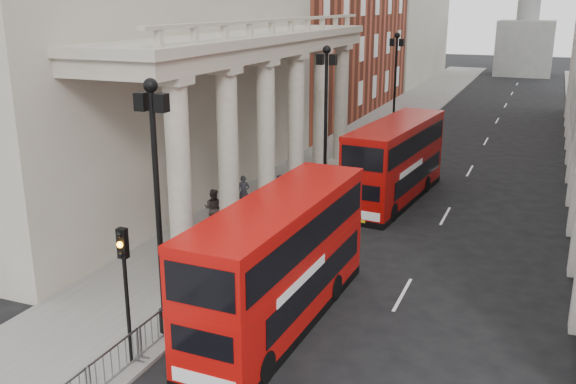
% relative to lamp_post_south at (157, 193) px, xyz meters
% --- Properties ---
extents(sidewalk_west, '(6.00, 140.00, 0.12)m').
position_rel_lamp_post_south_xyz_m(sidewalk_west, '(-2.40, 26.00, -4.85)').
color(sidewalk_west, slate).
rests_on(sidewalk_west, ground).
extents(kerb, '(0.20, 140.00, 0.14)m').
position_rel_lamp_post_south_xyz_m(kerb, '(0.55, 26.00, -4.84)').
color(kerb, slate).
rests_on(kerb, ground).
extents(portico_building, '(9.00, 28.00, 12.00)m').
position_rel_lamp_post_south_xyz_m(portico_building, '(-9.90, 14.00, 1.09)').
color(portico_building, gray).
rests_on(portico_building, ground).
extents(west_building_far, '(9.00, 30.00, 20.00)m').
position_rel_lamp_post_south_xyz_m(west_building_far, '(-9.90, 76.00, 5.09)').
color(west_building_far, gray).
rests_on(west_building_far, ground).
extents(lamp_post_south, '(1.05, 0.44, 8.32)m').
position_rel_lamp_post_south_xyz_m(lamp_post_south, '(0.00, 0.00, 0.00)').
color(lamp_post_south, black).
rests_on(lamp_post_south, sidewalk_west).
extents(lamp_post_mid, '(1.05, 0.44, 8.32)m').
position_rel_lamp_post_south_xyz_m(lamp_post_mid, '(0.00, 16.00, 0.00)').
color(lamp_post_mid, black).
rests_on(lamp_post_mid, sidewalk_west).
extents(lamp_post_north, '(1.05, 0.44, 8.32)m').
position_rel_lamp_post_south_xyz_m(lamp_post_north, '(0.00, 32.00, 0.00)').
color(lamp_post_north, black).
rests_on(lamp_post_north, sidewalk_west).
extents(traffic_light, '(0.28, 0.33, 4.30)m').
position_rel_lamp_post_south_xyz_m(traffic_light, '(0.10, -2.02, -1.80)').
color(traffic_light, black).
rests_on(traffic_light, sidewalk_west).
extents(crowd_barriers, '(0.50, 18.75, 1.10)m').
position_rel_lamp_post_south_xyz_m(crowd_barriers, '(0.25, -1.77, -4.24)').
color(crowd_barriers, gray).
rests_on(crowd_barriers, sidewalk_west).
extents(bus_near, '(2.75, 10.24, 4.39)m').
position_rel_lamp_post_south_xyz_m(bus_near, '(3.16, 2.31, -2.62)').
color(bus_near, '#AE0B08').
rests_on(bus_near, ground).
extents(bus_far, '(3.43, 10.34, 4.38)m').
position_rel_lamp_post_south_xyz_m(bus_far, '(3.49, 17.74, -2.62)').
color(bus_far, '#960906').
rests_on(bus_far, ground).
extents(pedestrian_a, '(0.73, 0.60, 1.73)m').
position_rel_lamp_post_south_xyz_m(pedestrian_a, '(-3.46, 12.99, -3.92)').
color(pedestrian_a, black).
rests_on(pedestrian_a, sidewalk_west).
extents(pedestrian_b, '(1.01, 0.83, 1.92)m').
position_rel_lamp_post_south_xyz_m(pedestrian_b, '(-3.43, 9.64, -3.83)').
color(pedestrian_b, '#2A2321').
rests_on(pedestrian_b, sidewalk_west).
extents(pedestrian_c, '(0.86, 0.68, 1.54)m').
position_rel_lamp_post_south_xyz_m(pedestrian_c, '(-2.06, 14.62, -4.02)').
color(pedestrian_c, black).
rests_on(pedestrian_c, sidewalk_west).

